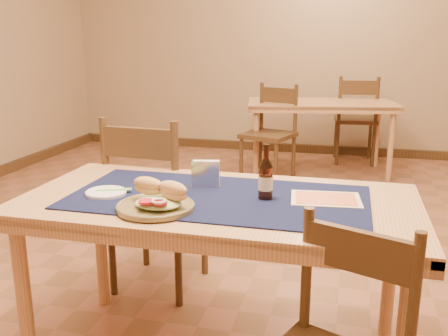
% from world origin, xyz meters
% --- Properties ---
extents(room, '(6.04, 7.04, 2.84)m').
position_xyz_m(room, '(0.00, 0.00, 1.40)').
color(room, brown).
rests_on(room, ground).
extents(main_table, '(1.60, 0.80, 0.75)m').
position_xyz_m(main_table, '(0.00, -0.80, 0.67)').
color(main_table, tan).
rests_on(main_table, ground).
extents(placemat, '(1.20, 0.60, 0.01)m').
position_xyz_m(placemat, '(0.00, -0.80, 0.75)').
color(placemat, '#0F1238').
rests_on(placemat, main_table).
extents(baseboard, '(6.00, 7.00, 0.10)m').
position_xyz_m(baseboard, '(0.00, 0.00, 0.05)').
color(baseboard, '#412B17').
rests_on(baseboard, ground).
extents(back_table, '(1.60, 1.00, 0.75)m').
position_xyz_m(back_table, '(0.21, 2.56, 0.67)').
color(back_table, tan).
rests_on(back_table, ground).
extents(chair_main_far, '(0.49, 0.49, 0.99)m').
position_xyz_m(chair_main_far, '(-0.50, -0.24, 0.52)').
color(chair_main_far, '#412B17').
rests_on(chair_main_far, ground).
extents(chair_back_near, '(0.56, 0.56, 0.95)m').
position_xyz_m(chair_back_near, '(-0.24, 2.09, 0.49)').
color(chair_back_near, '#412B17').
rests_on(chair_back_near, ground).
extents(chair_back_far, '(0.49, 0.49, 0.99)m').
position_xyz_m(chair_back_far, '(0.57, 3.08, 0.51)').
color(chair_back_far, '#412B17').
rests_on(chair_back_far, ground).
extents(sandwich_plate, '(0.30, 0.30, 0.11)m').
position_xyz_m(sandwich_plate, '(-0.18, -1.01, 0.79)').
color(sandwich_plate, brown).
rests_on(sandwich_plate, placemat).
extents(side_plate, '(0.17, 0.17, 0.01)m').
position_xyz_m(side_plate, '(-0.46, -0.88, 0.76)').
color(side_plate, white).
rests_on(side_plate, placemat).
extents(fork, '(0.14, 0.07, 0.00)m').
position_xyz_m(fork, '(-0.42, -0.86, 0.77)').
color(fork, '#78C66D').
rests_on(fork, side_plate).
extents(beer_bottle, '(0.06, 0.06, 0.22)m').
position_xyz_m(beer_bottle, '(0.19, -0.78, 0.84)').
color(beer_bottle, '#431C0B').
rests_on(beer_bottle, placemat).
extents(napkin_holder, '(0.13, 0.07, 0.11)m').
position_xyz_m(napkin_holder, '(-0.09, -0.67, 0.81)').
color(napkin_holder, silver).
rests_on(napkin_holder, placemat).
extents(menu_card, '(0.29, 0.23, 0.01)m').
position_xyz_m(menu_card, '(0.43, -0.73, 0.76)').
color(menu_card, beige).
rests_on(menu_card, placemat).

